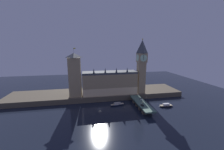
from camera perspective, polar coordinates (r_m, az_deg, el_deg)
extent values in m
plane|color=black|center=(150.33, -4.99, -13.80)|extent=(400.00, 400.00, 0.00)
cube|color=brown|center=(185.20, -6.17, -7.82)|extent=(220.00, 42.00, 6.20)
cube|color=tan|center=(173.59, -0.91, -3.54)|extent=(67.12, 18.83, 25.83)
cube|color=beige|center=(166.97, -0.36, -7.12)|extent=(67.12, 0.20, 9.30)
cube|color=#42474C|center=(170.49, -0.93, 1.04)|extent=(67.12, 17.32, 2.40)
cone|color=#42474C|center=(159.84, -7.60, 1.72)|extent=(2.40, 2.40, 5.68)
cone|color=#42474C|center=(161.01, -2.82, 1.87)|extent=(2.40, 2.40, 5.68)
cone|color=#42474C|center=(163.29, 1.86, 2.02)|extent=(2.40, 2.40, 5.68)
cone|color=#42474C|center=(166.62, 6.38, 2.14)|extent=(2.40, 2.40, 5.68)
cube|color=tan|center=(179.11, 11.93, -1.07)|extent=(9.19, 9.19, 39.54)
cube|color=tan|center=(175.49, 12.28, 7.02)|extent=(10.84, 10.84, 11.06)
cylinder|color=#B7E5B7|center=(170.40, 12.99, 6.87)|extent=(8.39, 0.25, 8.39)
cylinder|color=#B7E5B7|center=(180.61, 11.60, 7.17)|extent=(8.39, 0.25, 8.39)
cylinder|color=#B7E5B7|center=(177.69, 13.94, 7.00)|extent=(0.25, 8.39, 8.39)
cylinder|color=#B7E5B7|center=(173.44, 10.57, 7.04)|extent=(0.25, 8.39, 8.39)
cube|color=black|center=(170.18, 13.02, 7.08)|extent=(0.36, 0.10, 6.30)
pyramid|color=#42474C|center=(175.03, 12.47, 11.46)|extent=(10.84, 10.84, 16.10)
sphere|color=gold|center=(175.30, 12.59, 14.35)|extent=(1.60, 1.60, 1.60)
cube|color=tan|center=(168.17, -15.12, -0.85)|extent=(13.82, 13.82, 46.27)
pyramid|color=#42474C|center=(164.80, -15.59, 7.93)|extent=(14.09, 14.09, 5.22)
cylinder|color=#99999E|center=(164.59, -15.69, 9.87)|extent=(0.24, 0.24, 6.00)
cube|color=gold|center=(164.47, -15.34, 10.62)|extent=(2.00, 0.08, 1.20)
cube|color=#476656|center=(153.80, 12.19, -11.31)|extent=(11.19, 46.00, 1.40)
cube|color=brown|center=(143.52, 14.30, -14.42)|extent=(9.51, 3.20, 4.49)
cube|color=brown|center=(151.10, 12.82, -12.98)|extent=(9.51, 3.20, 4.49)
cube|color=brown|center=(158.84, 11.50, -11.68)|extent=(9.51, 3.20, 4.49)
cube|color=brown|center=(166.74, 10.31, -10.49)|extent=(9.51, 3.20, 4.49)
cube|color=black|center=(145.39, 12.56, -12.18)|extent=(1.99, 4.12, 0.69)
cube|color=black|center=(145.16, 12.57, -11.98)|extent=(1.64, 1.85, 0.45)
cylinder|color=black|center=(146.20, 12.01, -12.11)|extent=(0.22, 0.64, 0.64)
cylinder|color=black|center=(146.89, 12.71, -12.02)|extent=(0.22, 0.64, 0.64)
cylinder|color=black|center=(144.05, 12.41, -12.49)|extent=(0.22, 0.64, 0.64)
cylinder|color=black|center=(144.75, 13.11, -12.40)|extent=(0.22, 0.64, 0.64)
cube|color=white|center=(161.37, 11.88, -9.71)|extent=(1.92, 4.43, 0.78)
cube|color=black|center=(161.15, 11.89, -9.50)|extent=(1.57, 1.99, 0.45)
cylinder|color=black|center=(160.62, 12.37, -9.92)|extent=(0.22, 0.64, 0.64)
cylinder|color=black|center=(159.95, 11.76, -9.99)|extent=(0.22, 0.64, 0.64)
cylinder|color=black|center=(162.97, 12.00, -9.59)|extent=(0.22, 0.64, 0.64)
cylinder|color=black|center=(162.31, 11.39, -9.65)|extent=(0.22, 0.64, 0.64)
cylinder|color=black|center=(144.32, 11.68, -12.36)|extent=(0.28, 0.28, 0.88)
cylinder|color=maroon|center=(144.00, 11.69, -12.07)|extent=(0.38, 0.38, 0.73)
sphere|color=tan|center=(143.81, 11.70, -11.89)|extent=(0.24, 0.24, 0.24)
cylinder|color=black|center=(158.31, 9.46, -10.10)|extent=(0.28, 0.28, 0.78)
cylinder|color=gray|center=(158.05, 9.47, -9.86)|extent=(0.38, 0.38, 0.65)
sphere|color=tan|center=(157.90, 9.47, -9.72)|extent=(0.21, 0.21, 0.21)
cylinder|color=#2D3333|center=(139.10, 12.49, -13.43)|extent=(0.56, 0.56, 0.50)
cylinder|color=#2D3333|center=(137.89, 12.54, -12.30)|extent=(0.18, 0.18, 5.45)
sphere|color=#F9E5A3|center=(136.62, 12.60, -11.05)|extent=(0.60, 0.60, 0.60)
sphere|color=#F9E5A3|center=(136.58, 12.42, -11.20)|extent=(0.44, 0.44, 0.44)
sphere|color=#F9E5A3|center=(136.92, 12.77, -11.16)|extent=(0.44, 0.44, 0.44)
cylinder|color=#2D3333|center=(155.47, 14.05, -10.77)|extent=(0.56, 0.56, 0.50)
cylinder|color=#2D3333|center=(154.49, 14.10, -9.85)|extent=(0.18, 0.18, 4.85)
sphere|color=#F9E5A3|center=(153.46, 14.15, -8.81)|extent=(0.60, 0.60, 0.60)
sphere|color=#F9E5A3|center=(153.40, 13.99, -8.95)|extent=(0.44, 0.44, 0.44)
sphere|color=#F9E5A3|center=(153.76, 14.30, -8.92)|extent=(0.44, 0.44, 0.44)
ellipsoid|color=#1E2842|center=(157.17, 2.21, -12.26)|extent=(16.98, 5.97, 1.71)
cube|color=tan|center=(156.86, 2.21, -11.99)|extent=(14.90, 4.96, 0.24)
cube|color=#B7B2A8|center=(156.47, 2.22, -11.67)|extent=(7.73, 3.32, 1.71)
ellipsoid|color=#28282D|center=(165.35, 21.49, -11.84)|extent=(15.72, 5.25, 1.76)
cube|color=tan|center=(165.05, 21.51, -11.58)|extent=(13.82, 4.23, 0.24)
cube|color=silver|center=(164.67, 21.54, -11.26)|extent=(7.10, 3.18, 1.76)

